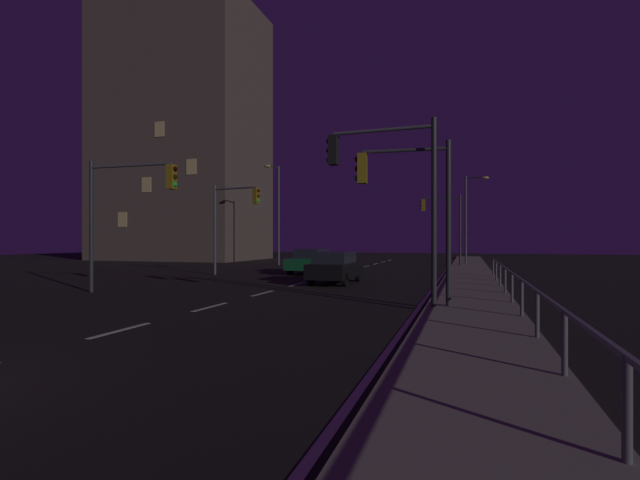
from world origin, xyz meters
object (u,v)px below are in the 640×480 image
at_px(traffic_light_mid_left, 233,212).
at_px(building_distant, 183,136).
at_px(car_oncoming, 311,261).
at_px(traffic_light_far_left, 127,199).
at_px(traffic_light_near_right, 387,177).
at_px(street_lamp_mid_block, 469,211).
at_px(traffic_light_far_right, 406,191).
at_px(car, 335,267).
at_px(street_lamp_median, 277,206).
at_px(traffic_light_overhead_east, 443,216).

relative_size(traffic_light_mid_left, building_distant, 0.20).
relative_size(car_oncoming, traffic_light_mid_left, 0.81).
xyz_separation_m(traffic_light_far_left, traffic_light_mid_left, (-0.53, 9.79, 0.06)).
height_order(traffic_light_near_right, street_lamp_mid_block, street_lamp_mid_block).
distance_m(traffic_light_far_right, building_distant, 42.40).
relative_size(traffic_light_far_left, traffic_light_mid_left, 0.97).
xyz_separation_m(car_oncoming, building_distant, (-20.69, 16.52, 12.89)).
bearing_deg(street_lamp_mid_block, car, -107.86).
xyz_separation_m(traffic_light_near_right, building_distant, (-27.79, 30.10, 9.61)).
relative_size(street_lamp_median, building_distant, 0.31).
height_order(traffic_light_far_right, building_distant, building_distant).
xyz_separation_m(traffic_light_near_right, street_lamp_median, (-13.00, 21.96, 0.90)).
relative_size(car, street_lamp_mid_block, 0.59).
height_order(traffic_light_near_right, street_lamp_median, street_lamp_median).
distance_m(traffic_light_far_left, traffic_light_far_right, 11.19).
bearing_deg(street_lamp_median, street_lamp_mid_block, 19.23).
relative_size(traffic_light_near_right, building_distant, 0.21).
bearing_deg(traffic_light_mid_left, traffic_light_near_right, -44.15).
relative_size(traffic_light_far_left, building_distant, 0.20).
distance_m(car_oncoming, traffic_light_overhead_east, 13.40).
relative_size(traffic_light_overhead_east, traffic_light_near_right, 0.99).
relative_size(traffic_light_overhead_east, building_distant, 0.20).
height_order(car, traffic_light_overhead_east, traffic_light_overhead_east).
distance_m(car, traffic_light_far_left, 9.94).
height_order(car, street_lamp_median, street_lamp_median).
xyz_separation_m(traffic_light_overhead_east, street_lamp_median, (-13.55, -2.14, 0.96)).
distance_m(traffic_light_far_left, street_lamp_median, 21.13).
height_order(car_oncoming, traffic_light_overhead_east, traffic_light_overhead_east).
xyz_separation_m(traffic_light_far_left, traffic_light_near_right, (10.59, -1.00, 0.31)).
height_order(traffic_light_overhead_east, street_lamp_mid_block, street_lamp_mid_block).
bearing_deg(building_distant, traffic_light_mid_left, -49.19).
xyz_separation_m(traffic_light_overhead_east, traffic_light_near_right, (-0.55, -24.10, 0.07)).
bearing_deg(building_distant, traffic_light_near_right, -47.29).
bearing_deg(car_oncoming, traffic_light_overhead_east, 53.98).
bearing_deg(traffic_light_overhead_east, traffic_light_far_left, -115.73).
distance_m(traffic_light_overhead_east, street_lamp_mid_block, 3.90).
height_order(car_oncoming, street_lamp_median, street_lamp_median).
relative_size(traffic_light_mid_left, street_lamp_median, 0.65).
bearing_deg(car, building_distant, 136.88).
height_order(traffic_light_far_left, building_distant, building_distant).
xyz_separation_m(traffic_light_near_right, street_lamp_mid_block, (2.56, 27.39, 0.52)).
height_order(car, traffic_light_mid_left, traffic_light_mid_left).
bearing_deg(street_lamp_mid_block, traffic_light_overhead_east, -121.53).
bearing_deg(traffic_light_far_right, traffic_light_overhead_east, 90.07).
distance_m(traffic_light_far_left, building_distant, 35.22).
relative_size(traffic_light_far_left, traffic_light_near_right, 0.95).
relative_size(car_oncoming, street_lamp_median, 0.53).
height_order(traffic_light_near_right, building_distant, building_distant).
bearing_deg(car_oncoming, street_lamp_median, 125.16).
bearing_deg(car, traffic_light_far_right, -59.40).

